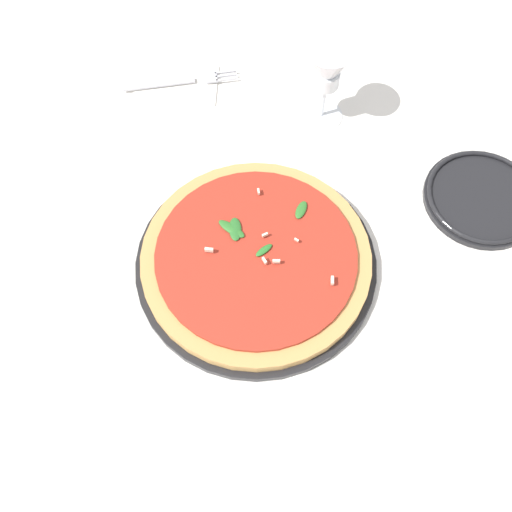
% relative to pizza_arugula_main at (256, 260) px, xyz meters
% --- Properties ---
extents(ground_plane, '(6.00, 6.00, 0.00)m').
position_rel_pizza_arugula_main_xyz_m(ground_plane, '(0.02, -0.01, -0.02)').
color(ground_plane, silver).
extents(pizza_arugula_main, '(0.37, 0.37, 0.05)m').
position_rel_pizza_arugula_main_xyz_m(pizza_arugula_main, '(0.00, 0.00, 0.00)').
color(pizza_arugula_main, black).
rests_on(pizza_arugula_main, ground_plane).
extents(wine_glass, '(0.08, 0.08, 0.15)m').
position_rel_pizza_arugula_main_xyz_m(wine_glass, '(-0.01, 0.32, 0.09)').
color(wine_glass, white).
rests_on(wine_glass, ground_plane).
extents(napkin, '(0.17, 0.14, 0.01)m').
position_rel_pizza_arugula_main_xyz_m(napkin, '(-0.28, 0.29, -0.01)').
color(napkin, silver).
rests_on(napkin, ground_plane).
extents(fork, '(0.19, 0.12, 0.00)m').
position_rel_pizza_arugula_main_xyz_m(fork, '(-0.27, 0.29, -0.01)').
color(fork, silver).
rests_on(fork, ground_plane).
extents(side_plate_white, '(0.19, 0.19, 0.02)m').
position_rel_pizza_arugula_main_xyz_m(side_plate_white, '(0.29, 0.25, -0.01)').
color(side_plate_white, black).
rests_on(side_plate_white, ground_plane).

